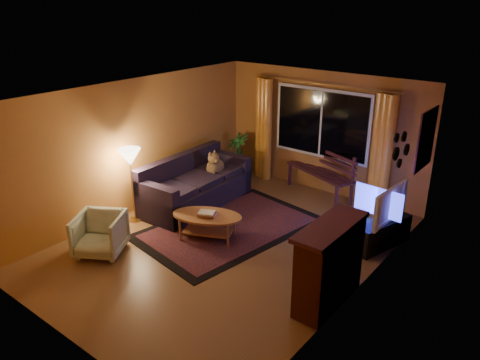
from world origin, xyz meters
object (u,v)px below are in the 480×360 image
Objects in this scene: sofa at (196,182)px; armchair at (100,232)px; coffee_table at (208,226)px; tv_console at (381,233)px; bench at (319,183)px; floor_lamp at (132,186)px.

sofa reaches higher than armchair.
sofa reaches higher than coffee_table.
sofa is 1.95× the size of coffee_table.
sofa is 3.59m from tv_console.
coffee_table is (1.01, 1.43, -0.15)m from armchair.
floor_lamp reaches higher than bench.
armchair is at bearing -65.98° from floor_lamp.
sofa is at bearing 72.36° from floor_lamp.
sofa is at bearing 61.36° from armchair.
bench is 4.53m from armchair.
coffee_table is at bearing -41.20° from sofa.
sofa is 1.30m from floor_lamp.
armchair is 0.54× the size of floor_lamp.
coffee_table is (1.11, -0.90, -0.26)m from sofa.
sofa reaches higher than bench.
sofa is at bearing -153.80° from tv_console.
armchair is (-1.56, -4.25, 0.12)m from bench.
floor_lamp is at bearing -109.84° from sofa.
bench is at bearing 56.89° from floor_lamp.
tv_console reaches higher than coffee_table.
tv_console is (2.41, 1.57, 0.01)m from coffee_table.
bench is 2.88m from coffee_table.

